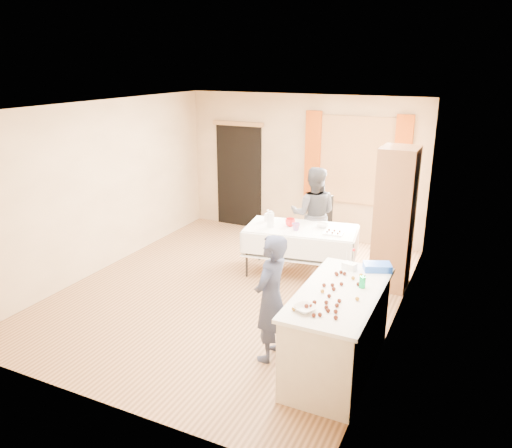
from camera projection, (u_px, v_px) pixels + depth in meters
The scene contains 29 objects.
floor at pixel (234, 291), 7.20m from camera, with size 4.50×5.50×0.02m, color #9E7047.
ceiling at pixel (231, 105), 6.38m from camera, with size 4.50×5.50×0.02m, color white.
wall_back at pixel (302, 167), 9.16m from camera, with size 4.50×0.02×2.60m, color tan.
wall_front at pixel (86, 280), 4.42m from camera, with size 4.50×0.02×2.60m, color tan.
wall_left at pixel (103, 186), 7.71m from camera, with size 0.02×5.50×2.60m, color tan.
wall_right at pixel (402, 226), 5.87m from camera, with size 0.02×5.50×2.60m, color tan.
window_frame at pixel (356, 161), 8.66m from camera, with size 1.32×0.06×1.52m, color olive.
window_pane at pixel (356, 161), 8.64m from camera, with size 1.20×0.02×1.40m, color white.
curtain_left at pixel (313, 158), 8.93m from camera, with size 0.28×0.06×1.65m, color #9C3F0C.
curtain_right at pixel (402, 165), 8.30m from camera, with size 0.28×0.06×1.65m, color #9C3F0C.
doorway at pixel (239, 176), 9.75m from camera, with size 0.95×0.04×2.00m, color black.
door_lintel at pixel (238, 124), 9.41m from camera, with size 1.05×0.06×0.08m, color olive.
cabinet at pixel (395, 219), 7.05m from camera, with size 0.50×0.60×2.04m, color brown.
counter at pixel (338, 331), 5.23m from camera, with size 0.79×1.67×0.91m.
party_table at pixel (301, 246), 7.63m from camera, with size 1.79×1.11×0.75m.
chair at pixel (319, 238), 8.44m from camera, with size 0.51×0.51×1.00m.
girl at pixel (271, 298), 5.36m from camera, with size 0.39×0.55×1.44m, color #222843.
woman at pixel (313, 214), 8.09m from camera, with size 0.88×0.77×1.56m, color black.
soda_can at pixel (362, 282), 5.16m from camera, with size 0.07×0.07×0.12m, color #099141.
mixing_bowl at pixel (305, 308), 4.68m from camera, with size 0.27×0.27×0.05m, color white.
foam_block at pixel (349, 266), 5.61m from camera, with size 0.15×0.10×0.08m, color white.
blue_basket at pixel (377, 267), 5.59m from camera, with size 0.30×0.20×0.08m, color blue.
pitcher at pixel (270, 220), 7.54m from camera, with size 0.11×0.11×0.22m, color silver.
cup_red at pixel (290, 222), 7.59m from camera, with size 0.17×0.17×0.12m, color red.
cup_rainbow at pixel (296, 227), 7.40m from camera, with size 0.13×0.13×0.11m, color red.
small_bowl at pixel (322, 225), 7.55m from camera, with size 0.19×0.19×0.06m, color white.
pastry_tray at pixel (333, 233), 7.26m from camera, with size 0.28×0.20×0.02m, color white.
bottle at pixel (268, 215), 7.81m from camera, with size 0.09×0.09×0.19m, color white.
cake_balls at pixel (334, 294), 4.99m from camera, with size 0.53×1.12×0.04m.
Camera 1 is at (3.09, -5.77, 3.15)m, focal length 35.00 mm.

